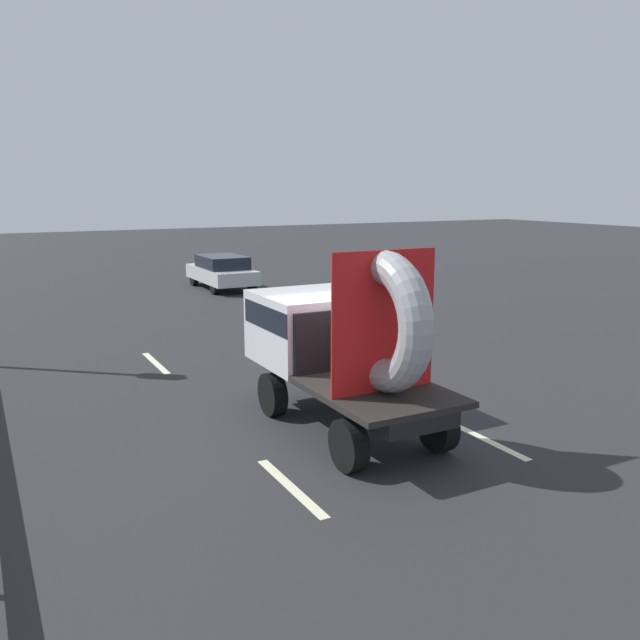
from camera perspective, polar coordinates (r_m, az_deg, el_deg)
name	(u,v)px	position (r m, az deg, el deg)	size (l,w,h in m)	color
ground_plane	(352,427)	(12.26, 2.78, -9.13)	(120.00, 120.00, 0.00)	#28282B
flatbed_truck	(335,338)	(12.01, 1.29, -1.57)	(2.02, 4.71, 3.33)	black
distant_sedan	(222,271)	(28.85, -8.42, 4.20)	(1.87, 4.36, 1.42)	black
lane_dash_left_near	(291,487)	(9.95, -2.52, -14.14)	(2.14, 0.16, 0.01)	beige
lane_dash_left_far	(156,363)	(17.00, -13.95, -3.60)	(2.23, 0.16, 0.01)	beige
lane_dash_right_near	(483,438)	(12.03, 13.85, -9.84)	(2.16, 0.16, 0.01)	beige
lane_dash_right_far	(294,347)	(18.17, -2.29, -2.30)	(2.92, 0.16, 0.01)	beige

